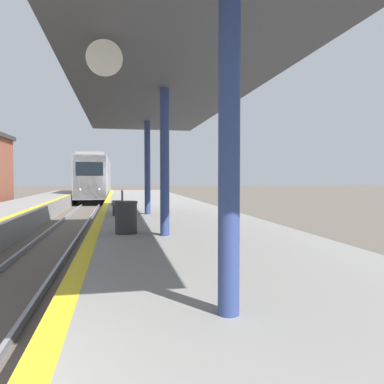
{
  "coord_description": "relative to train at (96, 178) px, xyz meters",
  "views": [
    {
      "loc": [
        2.28,
        -2.21,
        2.47
      ],
      "look_at": [
        6.64,
        19.67,
        1.56
      ],
      "focal_mm": 35.0,
      "sensor_mm": 36.0,
      "label": 1
    }
  ],
  "objects": [
    {
      "name": "train",
      "position": [
        0.0,
        0.0,
        0.0
      ],
      "size": [
        2.76,
        20.08,
        4.6
      ],
      "color": "black",
      "rests_on": "ground"
    },
    {
      "name": "station_canopy",
      "position": [
        3.43,
        -32.72,
        2.34
      ],
      "size": [
        4.46,
        16.46,
        3.85
      ],
      "color": "navy",
      "rests_on": "platform_right"
    },
    {
      "name": "trash_bin",
      "position": [
        2.49,
        -32.19,
        -0.92
      ],
      "size": [
        0.59,
        0.59,
        0.84
      ],
      "color": "#262628",
      "rests_on": "platform_right"
    },
    {
      "name": "bench",
      "position": [
        2.33,
        -26.86,
        -0.85
      ],
      "size": [
        0.44,
        1.9,
        0.92
      ],
      "color": "#4C4C51",
      "rests_on": "platform_right"
    }
  ]
}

